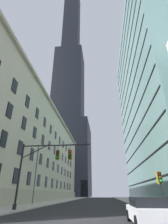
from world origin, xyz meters
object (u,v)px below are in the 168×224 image
object	(u,v)px
parked_car	(147,211)
traffic_light_near_right	(160,180)
traffic_signal_mast	(48,161)
street_lamppost	(38,168)

from	to	relation	value
parked_car	traffic_light_near_right	bearing A→B (deg)	65.40
traffic_signal_mast	parked_car	size ratio (longest dim) A/B	1.71
traffic_signal_mast	street_lamppost	xyz separation A→B (m)	(-4.56, 9.34, 0.60)
traffic_signal_mast	street_lamppost	bearing A→B (deg)	116.02
traffic_light_near_right	parked_car	world-z (taller)	traffic_light_near_right
street_lamppost	parked_car	distance (m)	21.52
traffic_signal_mast	traffic_light_near_right	world-z (taller)	traffic_signal_mast
traffic_signal_mast	street_lamppost	world-z (taller)	street_lamppost
traffic_signal_mast	traffic_light_near_right	xyz separation A→B (m)	(10.81, -1.68, -2.07)
traffic_signal_mast	parked_car	bearing A→B (deg)	-41.65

